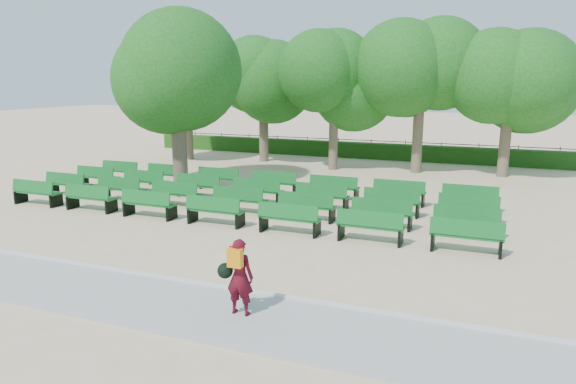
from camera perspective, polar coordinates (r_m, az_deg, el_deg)
name	(u,v)px	position (r m, az deg, el deg)	size (l,w,h in m)	color
ground	(254,213)	(17.84, -3.85, -2.39)	(120.00, 120.00, 0.00)	#D3B38B
paving	(109,294)	(11.90, -19.31, -10.65)	(30.00, 2.20, 0.06)	#A6A6A2
curb	(142,275)	(12.72, -15.95, -8.82)	(30.00, 0.12, 0.10)	silver
hedge	(353,150)	(30.79, 7.22, 4.67)	(26.00, 0.70, 0.90)	#1D4C13
fence	(354,156)	(31.23, 7.37, 3.94)	(26.00, 0.10, 1.02)	black
tree_line	(334,168)	(27.03, 5.12, 2.68)	(21.80, 6.80, 7.04)	#1D611B
bench_array	(249,205)	(18.66, -4.31, -1.43)	(1.89, 0.61, 1.19)	#116422
tree_among	(176,77)	(22.11, -12.32, 12.41)	(4.82, 4.82, 6.86)	brown
person	(238,276)	(10.06, -5.54, -9.22)	(0.72, 0.44, 1.53)	#4E0B17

